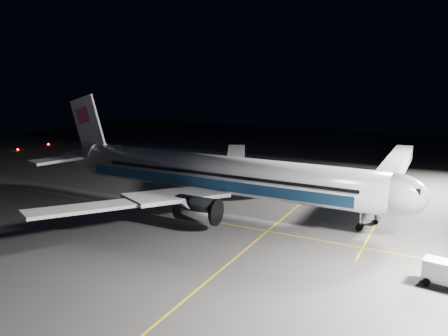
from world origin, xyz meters
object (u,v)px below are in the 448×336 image
Objects in this scene: safety_cone_b at (222,198)px; safety_cone_c at (232,182)px; safety_cone_a at (209,185)px; airliner at (215,174)px; baggage_tug at (216,179)px; jet_bridge at (392,170)px.

safety_cone_c is (-3.28, 10.00, -0.01)m from safety_cone_b.
safety_cone_a reaches higher than safety_cone_c.
airliner reaches higher than safety_cone_b.
safety_cone_c is at bearing 23.85° from baggage_tug.
jet_bridge reaches higher than baggage_tug.
airliner is at bearing -56.15° from safety_cone_a.
jet_bridge is at bearing 38.04° from airliner.
safety_cone_b is 1.02× the size of safety_cone_c.
airliner reaches higher than safety_cone_c.
airliner is at bearing -77.80° from safety_cone_b.
jet_bridge is at bearing 8.47° from safety_cone_c.
safety_cone_b is at bearing -149.58° from jet_bridge.
airliner reaches higher than baggage_tug.
jet_bridge is at bearing 14.57° from safety_cone_a.
safety_cone_b is (-23.94, -14.06, -4.26)m from jet_bridge.
safety_cone_c is at bearing 106.49° from airliner.
airliner is 21.97× the size of baggage_tug.
airliner is 95.52× the size of safety_cone_a.
baggage_tug is 3.00m from safety_cone_c.
airliner is 1.79× the size of jet_bridge.
safety_cone_b is 10.52m from safety_cone_c.
baggage_tug is (-6.73, 12.57, -4.28)m from airliner.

